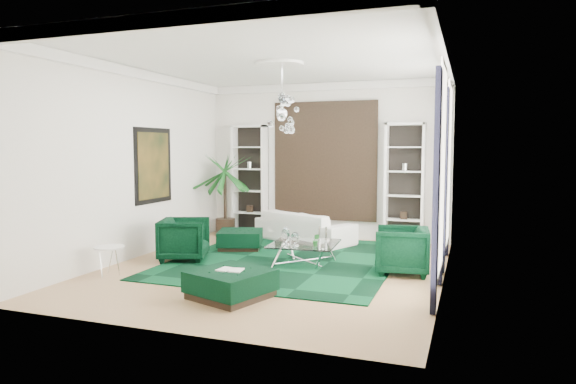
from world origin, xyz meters
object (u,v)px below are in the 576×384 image
at_px(sofa, 304,227).
at_px(side_table, 110,261).
at_px(armchair_left, 184,239).
at_px(palm, 225,183).
at_px(ottoman_front, 231,284).
at_px(ottoman_side, 240,240).
at_px(armchair_right, 402,250).
at_px(coffee_table, 304,254).

xyz_separation_m(sofa, side_table, (-2.23, -4.21, -0.11)).
relative_size(armchair_left, palm, 0.35).
bearing_deg(ottoman_front, armchair_left, 134.88).
height_order(ottoman_side, side_table, side_table).
height_order(side_table, palm, palm).
bearing_deg(ottoman_front, armchair_right, 46.54).
bearing_deg(coffee_table, ottoman_front, -98.77).
xyz_separation_m(ottoman_front, side_table, (-2.59, 0.50, 0.04)).
distance_m(ottoman_front, side_table, 2.63).
distance_m(ottoman_side, ottoman_front, 3.68).
height_order(sofa, side_table, sofa).
bearing_deg(ottoman_front, side_table, 169.15).
height_order(coffee_table, palm, palm).
relative_size(ottoman_side, ottoman_front, 0.89).
height_order(sofa, armchair_left, armchair_left).
height_order(armchair_left, side_table, armchair_left).
bearing_deg(palm, sofa, -2.55).
relative_size(armchair_right, coffee_table, 0.76).
bearing_deg(side_table, palm, 88.62).
relative_size(armchair_right, side_table, 1.78).
height_order(armchair_left, ottoman_side, armchair_left).
relative_size(sofa, coffee_table, 2.02).
height_order(ottoman_front, palm, palm).
xyz_separation_m(sofa, ottoman_front, (0.36, -4.70, -0.15)).
bearing_deg(armchair_right, sofa, -139.63).
height_order(ottoman_front, side_table, side_table).
xyz_separation_m(armchair_right, coffee_table, (-1.84, 0.09, -0.21)).
bearing_deg(armchair_left, palm, -9.89).
distance_m(coffee_table, ottoman_side, 2.04).
relative_size(sofa, armchair_right, 2.67).
xyz_separation_m(coffee_table, ottoman_front, (-0.37, -2.42, -0.00)).
bearing_deg(ottoman_side, sofa, 50.70).
distance_m(ottoman_side, palm, 2.08).
bearing_deg(coffee_table, side_table, -146.91).
xyz_separation_m(armchair_left, armchair_right, (4.21, 0.33, -0.00)).
relative_size(coffee_table, palm, 0.46).
distance_m(sofa, side_table, 4.76).
distance_m(armchair_left, palm, 2.98).
height_order(ottoman_side, palm, palm).
xyz_separation_m(armchair_left, coffee_table, (2.37, 0.42, -0.21)).
bearing_deg(ottoman_side, palm, 127.21).
bearing_deg(palm, ottoman_front, -62.63).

